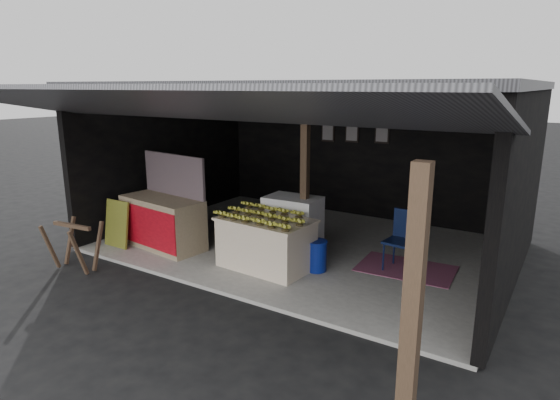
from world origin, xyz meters
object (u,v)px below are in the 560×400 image
Objects in this scene: sawhorse at (73,241)px; water_barrel at (317,257)px; neighbor_stall at (163,220)px; banana_table at (266,243)px; white_crate at (293,226)px; plastic_chair at (403,235)px.

sawhorse is 1.71× the size of water_barrel.
sawhorse is at bearing -101.44° from neighbor_stall.
white_crate is at bearing 90.16° from banana_table.
neighbor_stall reaches higher than sawhorse.
banana_table reaches higher than sawhorse.
sawhorse is (-0.49, -1.50, -0.07)m from neighbor_stall.
white_crate is at bearing 35.88° from sawhorse.
plastic_chair is (4.05, 1.31, 0.07)m from neighbor_stall.
neighbor_stall is 4.26m from plastic_chair.
neighbor_stall is at bearing 65.73° from sawhorse.
neighbor_stall is 3.62× the size of water_barrel.
white_crate is 3.63m from sawhorse.
banana_table is at bearing -142.14° from plastic_chair.
sawhorse is at bearing -141.62° from plastic_chair.
water_barrel is (0.72, -0.45, -0.28)m from white_crate.
banana_table is 1.92× the size of sawhorse.
sawhorse is 5.34m from plastic_chair.
white_crate is 1.07× the size of plastic_chair.
neighbor_stall is at bearing -155.44° from plastic_chair.
white_crate is 0.61× the size of neighbor_stall.
neighbor_stall is 1.77× the size of plastic_chair.
water_barrel is at bearing 26.11° from banana_table.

